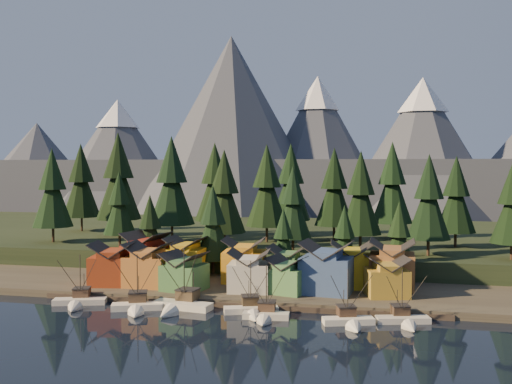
% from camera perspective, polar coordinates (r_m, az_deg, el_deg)
% --- Properties ---
extents(ground, '(500.00, 500.00, 0.00)m').
position_cam_1_polar(ground, '(97.52, -4.39, -13.63)').
color(ground, black).
rests_on(ground, ground).
extents(shore_strip, '(400.00, 50.00, 1.50)m').
position_cam_1_polar(shore_strip, '(135.02, 0.63, -8.68)').
color(shore_strip, '#383228').
rests_on(shore_strip, ground).
extents(hillside, '(420.00, 100.00, 6.00)m').
position_cam_1_polar(hillside, '(183.20, 3.88, -4.96)').
color(hillside, black).
rests_on(hillside, ground).
extents(dock, '(80.00, 4.00, 1.00)m').
position_cam_1_polar(dock, '(112.74, -1.89, -11.11)').
color(dock, '#453A31').
rests_on(dock, ground).
extents(mountain_ridge, '(560.00, 190.00, 90.00)m').
position_cam_1_polar(mountain_ridge, '(304.73, 6.63, 2.43)').
color(mountain_ridge, '#4D5263').
rests_on(mountain_ridge, ground).
extents(boat_0, '(10.82, 11.27, 10.87)m').
position_cam_1_polar(boat_0, '(118.13, -17.34, -9.86)').
color(boat_0, silver).
rests_on(boat_0, ground).
extents(boat_1, '(10.28, 10.79, 11.63)m').
position_cam_1_polar(boat_1, '(111.14, -11.83, -10.45)').
color(boat_1, white).
rests_on(boat_1, ground).
extents(boat_2, '(12.18, 12.96, 12.93)m').
position_cam_1_polar(boat_2, '(110.13, -7.70, -10.46)').
color(boat_2, white).
rests_on(boat_2, ground).
extents(boat_3, '(10.69, 11.09, 10.68)m').
position_cam_1_polar(boat_3, '(106.62, -0.43, -11.13)').
color(boat_3, silver).
rests_on(boat_3, ground).
extents(boat_4, '(8.69, 9.32, 10.55)m').
position_cam_1_polar(boat_4, '(102.96, 0.95, -11.54)').
color(boat_4, beige).
rests_on(boat_4, ground).
extents(boat_5, '(9.46, 9.91, 10.57)m').
position_cam_1_polar(boat_5, '(100.77, 9.36, -11.93)').
color(boat_5, white).
rests_on(boat_5, ground).
extents(boat_6, '(9.86, 10.34, 10.19)m').
position_cam_1_polar(boat_6, '(103.44, 14.64, -11.69)').
color(boat_6, silver).
rests_on(boat_6, ground).
extents(house_front_0, '(10.59, 10.19, 9.11)m').
position_cam_1_polar(house_front_0, '(128.24, -14.11, -6.86)').
color(house_front_0, maroon).
rests_on(house_front_0, shore_strip).
extents(house_front_1, '(9.06, 8.70, 9.29)m').
position_cam_1_polar(house_front_1, '(125.33, -10.73, -7.00)').
color(house_front_1, '#AB662C').
rests_on(house_front_1, shore_strip).
extents(house_front_2, '(9.38, 9.43, 7.81)m').
position_cam_1_polar(house_front_2, '(120.19, -7.18, -7.77)').
color(house_front_2, '#3B6C3A').
rests_on(house_front_2, shore_strip).
extents(house_front_3, '(9.02, 8.68, 8.42)m').
position_cam_1_polar(house_front_3, '(118.12, -0.66, -7.78)').
color(house_front_3, beige).
rests_on(house_front_3, shore_strip).
extents(house_front_4, '(8.81, 9.23, 7.32)m').
position_cam_1_polar(house_front_4, '(116.94, 3.20, -8.18)').
color(house_front_4, '#4C8648').
rests_on(house_front_4, shore_strip).
extents(house_front_5, '(10.85, 10.06, 10.41)m').
position_cam_1_polar(house_front_5, '(117.16, 7.07, -7.36)').
color(house_front_5, '#354E7F').
rests_on(house_front_5, shore_strip).
extents(house_front_6, '(9.42, 9.11, 7.86)m').
position_cam_1_polar(house_front_6, '(116.53, 12.95, -8.14)').
color(house_front_6, '#A9872B').
rests_on(house_front_6, shore_strip).
extents(house_back_0, '(10.75, 10.45, 10.16)m').
position_cam_1_polar(house_back_0, '(136.51, -10.90, -6.01)').
color(house_back_0, maroon).
rests_on(house_back_0, shore_strip).
extents(house_back_1, '(8.53, 8.63, 9.31)m').
position_cam_1_polar(house_back_1, '(132.88, -7.05, -6.42)').
color(house_back_1, gold).
rests_on(house_back_1, shore_strip).
extents(house_back_2, '(9.84, 9.17, 9.66)m').
position_cam_1_polar(house_back_2, '(127.45, -1.21, -6.70)').
color(house_back_2, orange).
rests_on(house_back_2, shore_strip).
extents(house_back_3, '(8.32, 7.46, 8.21)m').
position_cam_1_polar(house_back_3, '(125.95, 3.15, -7.17)').
color(house_back_3, '#45743F').
rests_on(house_back_3, shore_strip).
extents(house_back_4, '(9.47, 9.14, 9.59)m').
position_cam_1_polar(house_back_4, '(123.68, 9.55, -7.05)').
color(house_back_4, gold).
rests_on(house_back_4, shore_strip).
extents(house_back_5, '(9.32, 9.43, 10.23)m').
position_cam_1_polar(house_back_5, '(123.59, 13.45, -6.94)').
color(house_back_5, '#905D33').
rests_on(house_back_5, shore_strip).
extents(tree_hill_0, '(11.22, 11.22, 26.15)m').
position_cam_1_polar(tree_hill_0, '(167.52, -19.69, 0.11)').
color(tree_hill_0, '#332319').
rests_on(tree_hill_0, hillside).
extents(tree_hill_1, '(13.42, 13.42, 31.27)m').
position_cam_1_polar(tree_hill_1, '(175.54, -13.59, 1.22)').
color(tree_hill_1, '#332319').
rests_on(tree_hill_1, hillside).
extents(tree_hill_2, '(8.52, 8.52, 19.85)m').
position_cam_1_polar(tree_hill_2, '(153.49, -13.51, -1.32)').
color(tree_hill_2, '#332319').
rests_on(tree_hill_2, hillside).
extents(tree_hill_3, '(12.68, 12.68, 29.54)m').
position_cam_1_polar(tree_hill_3, '(160.22, -8.42, 0.80)').
color(tree_hill_3, '#332319').
rests_on(tree_hill_3, hillside).
extents(tree_hill_4, '(12.13, 12.13, 28.25)m').
position_cam_1_polar(tree_hill_4, '(171.85, -4.13, 0.71)').
color(tree_hill_4, '#332319').
rests_on(tree_hill_4, hillside).
extents(tree_hill_5, '(10.92, 10.92, 25.44)m').
position_cam_1_polar(tree_hill_5, '(145.14, -3.19, -0.26)').
color(tree_hill_5, '#332319').
rests_on(tree_hill_5, hillside).
extents(tree_hill_6, '(11.70, 11.70, 27.26)m').
position_cam_1_polar(tree_hill_6, '(157.78, 1.09, 0.34)').
color(tree_hill_6, '#332319').
rests_on(tree_hill_6, hillside).
extents(tree_hill_7, '(9.17, 9.17, 21.35)m').
position_cam_1_polar(tree_hill_7, '(139.49, 3.73, -1.30)').
color(tree_hill_7, '#332319').
rests_on(tree_hill_7, hillside).
extents(tree_hill_8, '(11.32, 11.32, 26.37)m').
position_cam_1_polar(tree_hill_8, '(162.20, 7.83, 0.21)').
color(tree_hill_8, '#332319').
rests_on(tree_hill_8, hillside).
extents(tree_hill_9, '(10.76, 10.76, 25.06)m').
position_cam_1_polar(tree_hill_9, '(144.80, 10.43, -0.39)').
color(tree_hill_9, '#332319').
rests_on(tree_hill_9, hillside).
extents(tree_hill_10, '(12.13, 12.13, 28.25)m').
position_cam_1_polar(tree_hill_10, '(169.62, 13.45, 0.62)').
color(tree_hill_10, '#332319').
rests_on(tree_hill_10, hillside).
extents(tree_hill_11, '(10.34, 10.34, 24.09)m').
position_cam_1_polar(tree_hill_11, '(140.14, 16.90, -0.78)').
color(tree_hill_11, '#332319').
rests_on(tree_hill_11, hillside).
extents(tree_hill_12, '(10.26, 10.26, 23.90)m').
position_cam_1_polar(tree_hill_12, '(156.82, 19.37, -0.50)').
color(tree_hill_12, '#332319').
rests_on(tree_hill_12, hillside).
extents(tree_hill_15, '(12.08, 12.08, 28.14)m').
position_cam_1_polar(tree_hill_15, '(173.77, 3.50, 0.71)').
color(tree_hill_15, '#332319').
rests_on(tree_hill_15, hillside).
extents(tree_hill_16, '(12.19, 12.19, 28.41)m').
position_cam_1_polar(tree_hill_16, '(192.84, -17.08, 0.84)').
color(tree_hill_16, '#332319').
rests_on(tree_hill_16, hillside).
extents(tree_shore_0, '(8.05, 8.05, 18.76)m').
position_cam_1_polar(tree_shore_0, '(141.71, -10.54, -3.68)').
color(tree_shore_0, '#332319').
rests_on(tree_shore_0, shore_strip).
extents(tree_shore_1, '(9.10, 9.10, 21.21)m').
position_cam_1_polar(tree_shore_1, '(136.11, -4.33, -3.34)').
color(tree_shore_1, '#332319').
rests_on(tree_shore_1, shore_strip).
extents(tree_shore_2, '(6.87, 6.87, 16.00)m').
position_cam_1_polar(tree_shore_2, '(132.53, 2.75, -4.74)').
color(tree_shore_2, '#332319').
rests_on(tree_shore_2, shore_strip).
extents(tree_shore_3, '(7.26, 7.26, 16.91)m').
position_cam_1_polar(tree_shore_3, '(130.83, 8.82, -4.65)').
color(tree_shore_3, '#332319').
rests_on(tree_shore_3, shore_strip).
extents(tree_shore_4, '(7.74, 7.74, 18.03)m').
position_cam_1_polar(tree_shore_4, '(130.53, 14.11, -4.44)').
color(tree_shore_4, '#332319').
rests_on(tree_shore_4, shore_strip).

